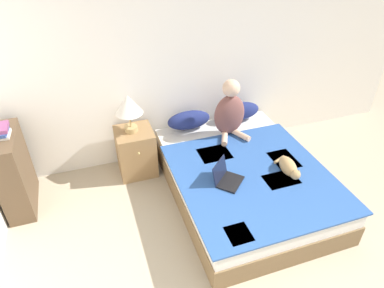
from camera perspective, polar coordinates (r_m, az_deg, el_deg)
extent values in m
cube|color=white|center=(4.27, 1.70, 14.17)|extent=(5.91, 0.05, 2.55)
cube|color=brown|center=(4.02, 8.43, -6.89)|extent=(1.56, 2.11, 0.25)
cube|color=silver|center=(3.89, 8.69, -4.55)|extent=(1.53, 2.08, 0.17)
cube|color=#2D569E|center=(3.69, 10.25, -5.35)|extent=(1.60, 1.69, 0.02)
cube|color=#3D4784|center=(3.10, 7.79, -14.65)|extent=(0.21, 0.23, 0.01)
cube|color=#3D4784|center=(3.94, 3.78, -1.65)|extent=(0.36, 0.30, 0.01)
cube|color=#3D4784|center=(3.70, 14.63, -5.78)|extent=(0.35, 0.24, 0.01)
cube|color=#3D4784|center=(3.98, 15.08, -2.56)|extent=(0.26, 0.36, 0.01)
ellipsoid|color=navy|center=(4.33, -0.52, 4.01)|extent=(0.56, 0.23, 0.24)
ellipsoid|color=navy|center=(4.57, 7.88, 5.43)|extent=(0.56, 0.23, 0.24)
ellipsoid|color=brown|center=(4.18, 6.23, 4.85)|extent=(0.39, 0.21, 0.52)
sphere|color=#DBB293|center=(4.01, 6.55, 9.24)|extent=(0.21, 0.21, 0.21)
cylinder|color=#DBB293|center=(4.15, 5.46, 1.03)|extent=(0.18, 0.27, 0.07)
cylinder|color=#DBB293|center=(4.24, 8.10, 1.54)|extent=(0.18, 0.27, 0.07)
ellipsoid|color=tan|center=(3.76, 15.71, -3.60)|extent=(0.19, 0.32, 0.15)
sphere|color=tan|center=(3.64, 16.87, -4.91)|extent=(0.10, 0.10, 0.10)
cone|color=tan|center=(3.63, 17.36, -4.38)|extent=(0.05, 0.05, 0.05)
cone|color=tan|center=(3.60, 16.57, -4.51)|extent=(0.05, 0.05, 0.05)
cylinder|color=tan|center=(3.94, 14.37, -2.52)|extent=(0.17, 0.10, 0.03)
cube|color=black|center=(3.56, 6.41, -6.31)|extent=(0.35, 0.34, 0.02)
cube|color=black|center=(3.52, 4.65, -4.36)|extent=(0.24, 0.23, 0.20)
cube|color=#937047|center=(4.27, -9.32, -1.25)|extent=(0.44, 0.44, 0.59)
sphere|color=tan|center=(4.01, -8.87, -1.56)|extent=(0.03, 0.03, 0.03)
cylinder|color=tan|center=(4.10, -10.10, 2.52)|extent=(0.15, 0.15, 0.06)
cylinder|color=tan|center=(4.03, -10.28, 4.00)|extent=(0.02, 0.02, 0.18)
cone|color=white|center=(3.94, -10.58, 6.51)|extent=(0.31, 0.31, 0.22)
cube|color=brown|center=(4.11, -27.55, -4.16)|extent=(0.26, 0.68, 0.92)
cube|color=beige|center=(3.86, -29.36, 1.30)|extent=(0.19, 0.19, 0.03)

